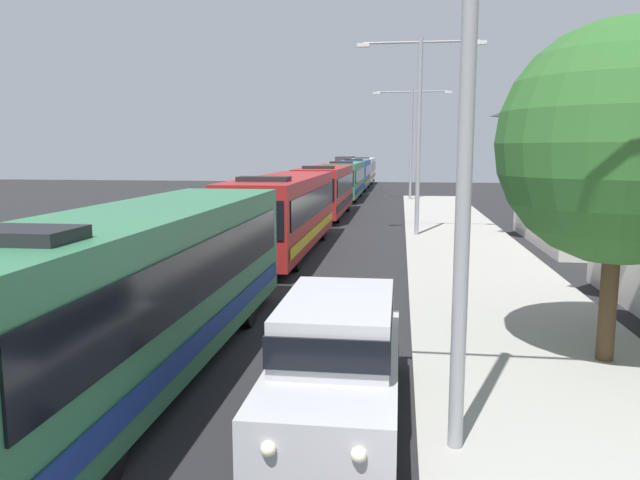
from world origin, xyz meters
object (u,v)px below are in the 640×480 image
at_px(bus_middle, 326,189).
at_px(streetlamp_near, 467,93).
at_px(box_truck_oncoming, 345,167).
at_px(bus_lead, 140,286).
at_px(streetlamp_mid, 419,118).
at_px(bus_second_in_line, 284,211).
at_px(roadside_tree, 620,144).
at_px(bus_rear, 356,173).
at_px(bus_tail_end, 364,169).
at_px(white_suv, 337,354).
at_px(streetlamp_far, 411,133).
at_px(bus_fourth_in_line, 345,179).

relative_size(bus_middle, streetlamp_near, 1.48).
bearing_deg(bus_middle, box_truck_oncoming, 93.88).
distance_m(bus_lead, streetlamp_mid, 19.66).
height_order(bus_second_in_line, roadside_tree, roadside_tree).
relative_size(bus_rear, streetlamp_near, 1.55).
bearing_deg(box_truck_oncoming, bus_rear, -81.76).
relative_size(bus_tail_end, streetlamp_mid, 1.27).
bearing_deg(roadside_tree, white_suv, -148.91).
height_order(streetlamp_near, streetlamp_mid, streetlamp_mid).
bearing_deg(box_truck_oncoming, roadside_tree, -80.95).
height_order(bus_middle, streetlamp_near, streetlamp_near).
relative_size(streetlamp_far, roadside_tree, 1.39).
relative_size(white_suv, streetlamp_near, 0.67).
height_order(bus_rear, white_suv, bus_rear).
height_order(bus_fourth_in_line, streetlamp_far, streetlamp_far).
distance_m(bus_lead, bus_fourth_in_line, 40.41).
bearing_deg(streetlamp_near, bus_fourth_in_line, 97.22).
bearing_deg(streetlamp_mid, streetlamp_far, 90.00).
bearing_deg(bus_second_in_line, bus_tail_end, 90.00).
distance_m(bus_second_in_line, streetlamp_far, 26.38).
bearing_deg(bus_lead, streetlamp_far, 82.16).
relative_size(bus_second_in_line, streetlamp_near, 1.62).
height_order(bus_middle, white_suv, bus_middle).
distance_m(bus_middle, bus_rear, 25.93).
bearing_deg(streetlamp_mid, bus_middle, 122.03).
distance_m(bus_middle, bus_tail_end, 38.72).
bearing_deg(streetlamp_near, bus_second_in_line, 108.77).
height_order(bus_fourth_in_line, box_truck_oncoming, bus_fourth_in_line).
bearing_deg(streetlamp_mid, roadside_tree, -79.51).
xyz_separation_m(bus_middle, bus_rear, (0.00, 25.93, 0.00)).
bearing_deg(bus_fourth_in_line, roadside_tree, -77.61).
xyz_separation_m(bus_rear, white_suv, (3.70, -54.35, -0.66)).
bearing_deg(roadside_tree, streetlamp_mid, 100.49).
distance_m(bus_tail_end, roadside_tree, 64.84).
height_order(bus_tail_end, streetlamp_mid, streetlamp_mid).
height_order(box_truck_oncoming, roadside_tree, roadside_tree).
xyz_separation_m(bus_lead, box_truck_oncoming, (-3.30, 75.87, 0.02)).
relative_size(bus_lead, streetlamp_mid, 1.35).
bearing_deg(bus_tail_end, streetlamp_mid, -83.50).
relative_size(streetlamp_mid, roadside_tree, 1.43).
distance_m(bus_lead, bus_second_in_line, 13.67).
xyz_separation_m(bus_lead, bus_rear, (-0.00, 53.06, -0.00)).
xyz_separation_m(bus_lead, streetlamp_near, (5.40, -2.21, 3.11)).
relative_size(bus_second_in_line, bus_tail_end, 1.07).
bearing_deg(white_suv, bus_second_in_line, 103.89).
xyz_separation_m(bus_second_in_line, streetlamp_mid, (5.40, 4.83, 3.88)).
bearing_deg(bus_rear, bus_second_in_line, -90.00).
bearing_deg(roadside_tree, bus_fourth_in_line, 102.39).
xyz_separation_m(bus_lead, streetlamp_far, (5.40, 39.21, 3.77)).
height_order(bus_lead, streetlamp_mid, streetlamp_mid).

